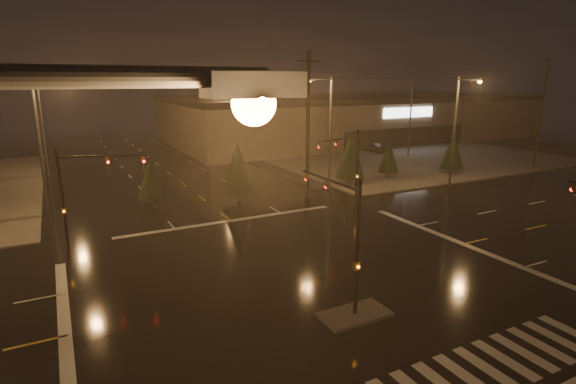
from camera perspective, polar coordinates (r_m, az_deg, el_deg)
ground at (r=22.99m, az=2.53°, el=-11.10°), size 140.00×140.00×0.00m
sidewalk_ne at (r=63.52m, az=12.56°, el=4.95°), size 36.00×36.00×0.12m
median_island at (r=19.99m, az=8.47°, el=-15.14°), size 3.00×1.60×0.15m
stop_bar_far at (r=32.33m, az=-7.27°, el=-3.63°), size 16.00×0.50×0.01m
parking_lot at (r=65.40m, az=17.06°, el=4.91°), size 50.00×24.00×0.08m
retail_building at (r=78.71m, az=8.01°, el=9.63°), size 60.20×28.30×7.20m
signal_mast_median at (r=19.19m, az=7.24°, el=-4.34°), size 0.25×4.59×6.00m
signal_mast_ne at (r=35.00m, az=7.81°, el=4.11°), size 4.84×1.86×6.00m
signal_mast_nw at (r=28.76m, az=-24.90°, el=0.74°), size 4.84×1.86×6.00m
streetlight_1 at (r=36.20m, az=-28.60°, el=6.08°), size 2.77×0.32×10.00m
streetlight_2 at (r=52.14m, az=-28.48°, el=8.04°), size 2.77×0.32×10.00m
streetlight_3 at (r=40.49m, az=5.06°, el=8.40°), size 2.77×0.32×10.00m
streetlight_4 at (r=58.30m, az=-5.70°, el=10.11°), size 2.77×0.32×10.00m
streetlight_6 at (r=43.83m, az=20.71°, el=7.99°), size 0.32×2.77×10.00m
utility_pole_1 at (r=37.11m, az=2.55°, el=8.43°), size 2.20×0.32×12.00m
utility_pole_2 at (r=58.19m, az=29.41°, el=8.71°), size 2.20×0.32×12.00m
conifer_0 at (r=43.08m, az=7.93°, el=4.75°), size 2.80×2.80×5.07m
conifer_1 at (r=46.13m, az=12.69°, el=4.44°), size 2.07×2.07×3.94m
conifer_2 at (r=50.42m, az=20.21°, el=4.97°), size 2.36×2.36×4.38m
conifer_3 at (r=36.57m, az=-17.05°, el=1.77°), size 2.14×2.14×4.04m
conifer_4 at (r=36.72m, az=-6.39°, el=3.07°), size 2.71×2.71×4.93m
car_parked at (r=63.32m, az=10.92°, el=5.63°), size 2.39×4.54×1.47m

